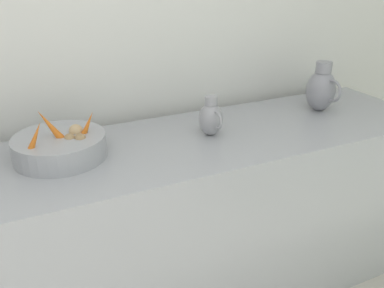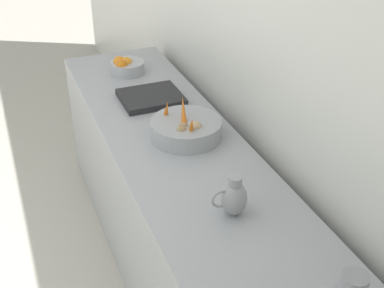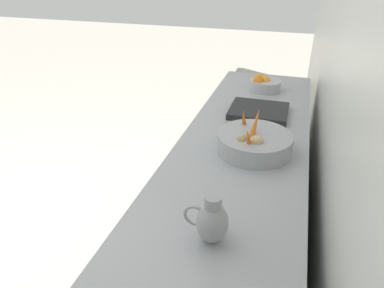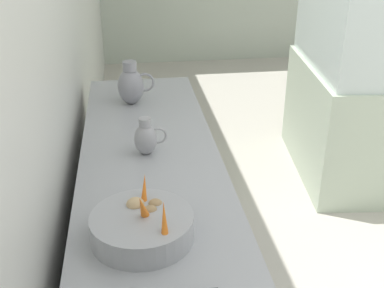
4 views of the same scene
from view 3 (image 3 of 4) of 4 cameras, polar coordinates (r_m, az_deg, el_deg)
name	(u,v)px [view 3 (image 3 of 4)]	position (r m, az deg, el deg)	size (l,w,h in m)	color
ground_plane	(22,228)	(2.83, -26.27, -12.33)	(16.16, 16.16, 0.00)	#B7B2A5
prep_counter	(226,248)	(1.79, 5.70, -16.75)	(0.65, 3.03, 0.88)	#9EA0A5
vegetable_colander	(254,143)	(1.68, 10.21, 0.24)	(0.36, 0.36, 0.21)	#9EA0A5
orange_bowl	(264,84)	(2.51, 11.80, 9.70)	(0.22, 0.22, 0.11)	#ADAFB5
metal_pitcher_short	(212,221)	(1.14, 3.28, -12.60)	(0.15, 0.11, 0.18)	#939399
counter_sink_basin	(259,111)	(2.12, 10.99, 5.38)	(0.34, 0.30, 0.04)	#232326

